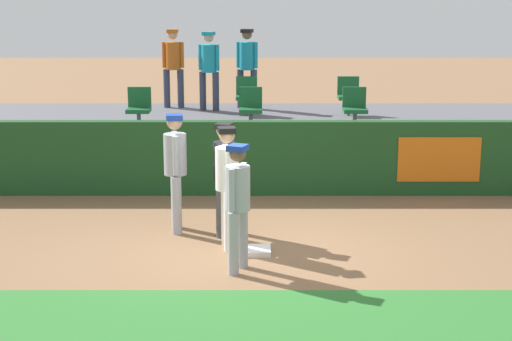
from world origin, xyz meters
name	(u,v)px	position (x,y,z in m)	size (l,w,h in m)	color
ground_plane	(246,252)	(0.00, 0.00, 0.00)	(60.00, 60.00, 0.00)	#846042
grass_foreground_strip	(243,337)	(0.00, -2.89, 0.00)	(18.00, 2.80, 0.01)	#2D722D
first_base	(256,251)	(0.15, -0.04, 0.04)	(0.40, 0.40, 0.08)	white
player_fielder_home	(227,179)	(-0.28, 0.23, 1.05)	(0.40, 0.58, 1.81)	white
player_runner_visitor	(175,164)	(-1.11, 1.06, 1.08)	(0.40, 0.52, 1.86)	#9EA3AD
player_coach_visitor	(237,199)	(-0.10, -0.77, 1.02)	(0.44, 0.46, 1.75)	#9EA3AD
player_umpire	(223,171)	(-0.35, 0.86, 1.02)	(0.43, 0.47, 1.75)	#4C4C51
field_wall	(248,158)	(0.02, 3.30, 0.69)	(18.00, 0.26, 1.37)	#19471E
bleacher_platform	(249,142)	(0.00, 5.87, 0.47)	(18.00, 4.80, 0.95)	#59595E
seat_front_left	(138,106)	(-2.18, 4.74, 1.42)	(0.46, 0.44, 0.84)	#4C4C51
seat_front_center	(250,106)	(0.03, 4.74, 1.42)	(0.45, 0.44, 0.84)	#4C4C51
seat_back_right	(348,94)	(2.17, 6.54, 1.42)	(0.47, 0.44, 0.84)	#4C4C51
seat_front_right	(354,106)	(2.10, 4.74, 1.42)	(0.47, 0.44, 0.84)	#4C4C51
seat_back_center	(246,94)	(-0.07, 6.54, 1.42)	(0.46, 0.44, 0.84)	#4C4C51
spectator_hooded	(172,62)	(-1.77, 7.63, 2.00)	(0.51, 0.35, 1.81)	#33384C
spectator_capped	(246,63)	(-0.07, 7.53, 2.00)	(0.49, 0.43, 1.82)	#33384C
spectator_casual	(208,65)	(-0.92, 7.19, 1.98)	(0.48, 0.43, 1.78)	#33384C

